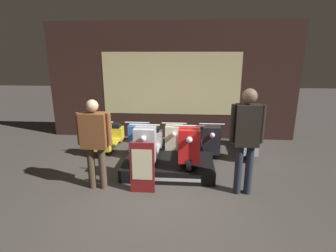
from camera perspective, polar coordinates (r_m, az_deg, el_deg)
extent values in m
plane|color=#423D38|center=(4.62, -2.22, -15.27)|extent=(30.00, 30.00, 0.00)
cube|color=#331E19|center=(7.33, 0.65, 9.58)|extent=(6.90, 0.08, 3.20)
cube|color=beige|center=(7.30, 0.62, 9.15)|extent=(3.80, 0.01, 1.70)
cube|color=black|center=(5.56, 0.24, -8.16)|extent=(1.81, 1.41, 0.26)
cube|color=silver|center=(4.93, -0.36, -11.60)|extent=(1.27, 0.01, 0.06)
cylinder|color=black|center=(4.97, -4.96, -7.65)|extent=(0.09, 0.31, 0.31)
cylinder|color=black|center=(6.03, -3.22, -3.36)|extent=(0.09, 0.31, 0.31)
cube|color=#BCBCC1|center=(5.50, -4.00, -5.39)|extent=(0.37, 1.05, 0.05)
cube|color=#BCBCC1|center=(4.87, -5.01, -3.98)|extent=(0.39, 0.28, 0.63)
cube|color=#BCBCC1|center=(5.98, -3.26, -2.70)|extent=(0.41, 0.33, 0.36)
cube|color=black|center=(5.91, -3.31, -0.59)|extent=(0.30, 0.30, 0.10)
cylinder|color=silver|center=(4.75, -5.13, 0.23)|extent=(0.56, 0.03, 0.03)
sphere|color=white|center=(4.63, -5.45, -2.76)|extent=(0.11, 0.11, 0.11)
cylinder|color=black|center=(4.91, 4.54, -7.94)|extent=(0.09, 0.31, 0.31)
cylinder|color=black|center=(5.98, 4.54, -3.55)|extent=(0.09, 0.31, 0.31)
cube|color=red|center=(5.45, 4.54, -5.62)|extent=(0.37, 1.05, 0.05)
cube|color=red|center=(4.81, 4.63, -4.23)|extent=(0.39, 0.28, 0.63)
cube|color=red|center=(5.93, 4.56, -2.88)|extent=(0.41, 0.33, 0.36)
cube|color=black|center=(5.86, 4.61, -0.76)|extent=(0.30, 0.30, 0.10)
cylinder|color=silver|center=(4.69, 4.72, 0.02)|extent=(0.56, 0.03, 0.03)
sphere|color=white|center=(4.57, 4.68, -3.00)|extent=(0.11, 0.11, 0.11)
cylinder|color=black|center=(6.35, -14.03, -5.30)|extent=(0.09, 0.31, 0.31)
cylinder|color=black|center=(7.38, -11.29, -2.15)|extent=(0.09, 0.31, 0.31)
cube|color=yellow|center=(6.86, -12.55, -3.68)|extent=(0.37, 1.05, 0.05)
cube|color=yellow|center=(6.26, -14.16, -2.41)|extent=(0.39, 0.28, 0.63)
cube|color=yellow|center=(7.34, -11.37, -1.61)|extent=(0.41, 0.33, 0.36)
cube|color=black|center=(7.26, -11.48, 0.12)|extent=(0.30, 0.30, 0.10)
cylinder|color=silver|center=(6.15, -14.41, 0.88)|extent=(0.56, 0.03, 0.03)
sphere|color=white|center=(6.03, -14.85, -1.40)|extent=(0.11, 0.11, 0.11)
cylinder|color=black|center=(6.14, -6.55, -5.64)|extent=(0.09, 0.31, 0.31)
cylinder|color=black|center=(7.20, -4.86, -2.34)|extent=(0.09, 0.31, 0.31)
cube|color=#386BBC|center=(6.67, -5.64, -3.93)|extent=(0.37, 1.05, 0.05)
cube|color=#386BBC|center=(6.05, -6.61, -2.65)|extent=(0.39, 0.28, 0.63)
cube|color=#386BBC|center=(7.16, -4.90, -1.78)|extent=(0.41, 0.33, 0.36)
cube|color=black|center=(7.08, -4.96, -0.02)|extent=(0.30, 0.30, 0.10)
cylinder|color=silver|center=(5.94, -6.73, 0.75)|extent=(0.56, 0.03, 0.03)
sphere|color=white|center=(5.81, -7.03, -1.62)|extent=(0.11, 0.11, 0.11)
cylinder|color=black|center=(6.04, 1.30, -5.89)|extent=(0.09, 0.31, 0.31)
cylinder|color=black|center=(7.12, 1.81, -2.51)|extent=(0.09, 0.31, 0.31)
cube|color=beige|center=(6.58, 1.58, -4.14)|extent=(0.37, 1.05, 0.05)
cube|color=beige|center=(5.95, 1.34, -2.86)|extent=(0.39, 0.28, 0.63)
cube|color=beige|center=(7.07, 1.80, -1.94)|extent=(0.41, 0.33, 0.36)
cube|color=black|center=(7.00, 1.82, -0.16)|extent=(0.30, 0.30, 0.10)
cylinder|color=silver|center=(5.84, 1.35, 0.59)|extent=(0.56, 0.03, 0.03)
sphere|color=white|center=(5.71, 1.24, -1.82)|extent=(0.11, 0.11, 0.11)
cylinder|color=black|center=(6.06, 9.27, -6.04)|extent=(0.09, 0.31, 0.31)
cylinder|color=black|center=(7.14, 8.54, -2.64)|extent=(0.09, 0.31, 0.31)
cube|color=black|center=(6.60, 8.87, -4.28)|extent=(0.37, 1.05, 0.05)
cube|color=black|center=(5.97, 9.39, -3.02)|extent=(0.39, 0.28, 0.63)
cube|color=black|center=(7.09, 8.58, -2.08)|extent=(0.41, 0.33, 0.36)
cube|color=black|center=(7.02, 8.66, -0.30)|extent=(0.30, 0.30, 0.10)
cylinder|color=silver|center=(5.85, 9.56, 0.42)|extent=(0.56, 0.03, 0.03)
sphere|color=white|center=(5.73, 9.63, -1.99)|extent=(0.11, 0.11, 0.11)
cylinder|color=black|center=(6.19, 17.05, -6.07)|extent=(0.09, 0.31, 0.31)
cylinder|color=black|center=(7.25, 15.15, -2.74)|extent=(0.09, 0.31, 0.31)
cube|color=#BCBCC1|center=(6.72, 16.02, -4.35)|extent=(0.37, 1.05, 0.05)
cube|color=#BCBCC1|center=(6.10, 17.25, -3.11)|extent=(0.39, 0.28, 0.63)
cube|color=#BCBCC1|center=(7.20, 15.23, -2.18)|extent=(0.41, 0.33, 0.36)
cube|color=black|center=(7.13, 15.37, -0.43)|extent=(0.30, 0.30, 0.10)
cylinder|color=silver|center=(5.99, 17.55, 0.25)|extent=(0.56, 0.03, 0.03)
sphere|color=white|center=(5.87, 17.79, -2.11)|extent=(0.11, 0.11, 0.11)
cylinder|color=#473828|center=(4.95, -16.32, -8.66)|extent=(0.13, 0.13, 0.78)
cylinder|color=#473828|center=(4.88, -14.08, -8.83)|extent=(0.13, 0.13, 0.78)
cube|color=brown|center=(4.68, -15.81, -0.92)|extent=(0.45, 0.25, 0.62)
cylinder|color=brown|center=(4.77, -18.82, -0.55)|extent=(0.08, 0.08, 0.57)
cylinder|color=brown|center=(4.59, -12.73, -0.71)|extent=(0.08, 0.08, 0.57)
sphere|color=tan|center=(4.58, -16.21, 4.25)|extent=(0.21, 0.21, 0.21)
cylinder|color=#232838|center=(4.71, 15.07, -9.16)|extent=(0.13, 0.13, 0.88)
cylinder|color=#232838|center=(4.75, 17.19, -9.13)|extent=(0.13, 0.13, 0.88)
cube|color=black|center=(4.46, 16.89, 0.11)|extent=(0.39, 0.22, 0.70)
cylinder|color=black|center=(4.41, 13.92, 0.52)|extent=(0.08, 0.08, 0.64)
cylinder|color=black|center=(4.51, 19.85, 0.39)|extent=(0.08, 0.08, 0.64)
sphere|color=brown|center=(4.37, 17.39, 6.27)|extent=(0.24, 0.24, 0.24)
cube|color=maroon|center=(4.58, -5.62, -9.10)|extent=(0.42, 0.04, 0.92)
cube|color=beige|center=(4.53, -5.69, -8.41)|extent=(0.35, 0.01, 0.55)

